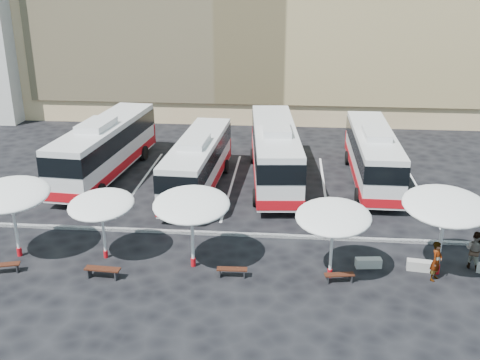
# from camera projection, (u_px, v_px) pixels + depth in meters

# --- Properties ---
(ground) EXTENTS (120.00, 120.00, 0.00)m
(ground) POSITION_uv_depth(u_px,v_px,m) (216.00, 239.00, 29.22)
(ground) COLOR black
(ground) RESTS_ON ground
(curb_divider) EXTENTS (34.00, 0.25, 0.15)m
(curb_divider) POSITION_uv_depth(u_px,v_px,m) (217.00, 233.00, 29.66)
(curb_divider) COLOR black
(curb_divider) RESTS_ON ground
(bay_lines) EXTENTS (24.15, 12.00, 0.01)m
(bay_lines) POSITION_uv_depth(u_px,v_px,m) (232.00, 184.00, 36.69)
(bay_lines) COLOR white
(bay_lines) RESTS_ON ground
(bus_0) EXTENTS (3.80, 12.96, 4.05)m
(bus_0) POSITION_uv_depth(u_px,v_px,m) (105.00, 146.00, 37.62)
(bus_0) COLOR silver
(bus_0) RESTS_ON ground
(bus_1) EXTENTS (3.07, 11.59, 3.65)m
(bus_1) POSITION_uv_depth(u_px,v_px,m) (198.00, 162.00, 35.22)
(bus_1) COLOR silver
(bus_1) RESTS_ON ground
(bus_2) EXTENTS (3.85, 13.03, 4.07)m
(bus_2) POSITION_uv_depth(u_px,v_px,m) (275.00, 151.00, 36.64)
(bus_2) COLOR silver
(bus_2) RESTS_ON ground
(bus_3) EXTENTS (2.81, 11.82, 3.75)m
(bus_3) POSITION_uv_depth(u_px,v_px,m) (373.00, 154.00, 36.60)
(bus_3) COLOR silver
(bus_3) RESTS_ON ground
(sunshade_0) EXTENTS (4.44, 4.48, 3.80)m
(sunshade_0) POSITION_uv_depth(u_px,v_px,m) (11.00, 195.00, 26.37)
(sunshade_0) COLOR silver
(sunshade_0) RESTS_ON ground
(sunshade_1) EXTENTS (3.51, 3.54, 3.28)m
(sunshade_1) POSITION_uv_depth(u_px,v_px,m) (101.00, 205.00, 26.36)
(sunshade_1) COLOR silver
(sunshade_1) RESTS_ON ground
(sunshade_2) EXTENTS (3.81, 3.85, 3.70)m
(sunshade_2) POSITION_uv_depth(u_px,v_px,m) (191.00, 205.00, 25.44)
(sunshade_2) COLOR silver
(sunshade_2) RESTS_ON ground
(sunshade_3) EXTENTS (3.91, 3.95, 3.51)m
(sunshade_3) POSITION_uv_depth(u_px,v_px,m) (333.00, 217.00, 24.56)
(sunshade_3) COLOR silver
(sunshade_3) RESTS_ON ground
(sunshade_4) EXTENTS (3.83, 3.88, 3.97)m
(sunshade_4) POSITION_uv_depth(u_px,v_px,m) (446.00, 206.00, 24.71)
(sunshade_4) COLOR silver
(sunshade_4) RESTS_ON ground
(wood_bench_0) EXTENTS (1.51, 0.79, 0.45)m
(wood_bench_0) POSITION_uv_depth(u_px,v_px,m) (3.00, 266.00, 25.82)
(wood_bench_0) COLOR black
(wood_bench_0) RESTS_ON ground
(wood_bench_1) EXTENTS (1.65, 0.54, 0.50)m
(wood_bench_1) POSITION_uv_depth(u_px,v_px,m) (103.00, 270.00, 25.37)
(wood_bench_1) COLOR black
(wood_bench_1) RESTS_ON ground
(wood_bench_2) EXTENTS (1.40, 0.42, 0.43)m
(wood_bench_2) POSITION_uv_depth(u_px,v_px,m) (232.00, 270.00, 25.49)
(wood_bench_2) COLOR black
(wood_bench_2) RESTS_ON ground
(wood_bench_3) EXTENTS (1.38, 0.58, 0.41)m
(wood_bench_3) POSITION_uv_depth(u_px,v_px,m) (339.00, 276.00, 25.05)
(wood_bench_3) COLOR black
(wood_bench_3) RESTS_ON ground
(conc_bench_0) EXTENTS (1.25, 0.54, 0.45)m
(conc_bench_0) POSITION_uv_depth(u_px,v_px,m) (368.00, 263.00, 26.36)
(conc_bench_0) COLOR #969691
(conc_bench_0) RESTS_ON ground
(conc_bench_1) EXTENTS (1.32, 0.60, 0.48)m
(conc_bench_1) POSITION_uv_depth(u_px,v_px,m) (421.00, 266.00, 26.09)
(conc_bench_1) COLOR #969691
(conc_bench_1) RESTS_ON ground
(passenger_0) EXTENTS (0.76, 0.82, 1.87)m
(passenger_0) POSITION_uv_depth(u_px,v_px,m) (436.00, 261.00, 25.06)
(passenger_0) COLOR black
(passenger_0) RESTS_ON ground
(passenger_1) EXTENTS (1.15, 1.14, 1.87)m
(passenger_1) POSITION_uv_depth(u_px,v_px,m) (475.00, 250.00, 26.03)
(passenger_1) COLOR black
(passenger_1) RESTS_ON ground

